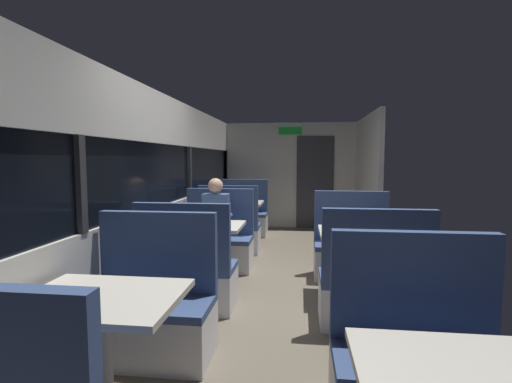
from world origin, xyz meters
The scene contains 19 objects.
ground_plane centered at (0.00, 0.00, -0.01)m, with size 3.30×9.20×0.02m, color #665B4C.
carriage_window_panel_left centered at (-1.45, 0.00, 1.11)m, with size 0.09×8.48×2.30m.
carriage_end_bulkhead centered at (0.06, 4.19, 1.14)m, with size 2.90×0.11×2.30m.
carriage_aisle_panel_right centered at (1.45, 3.00, 1.15)m, with size 0.08×2.40×2.30m, color beige.
dining_table_near_window centered at (-0.89, -2.09, 0.64)m, with size 0.90×0.70×0.74m.
bench_near_window_facing_entry centered at (-0.89, -1.39, 0.33)m, with size 0.95×0.50×1.10m.
dining_table_mid_window centered at (-0.89, 0.23, 0.64)m, with size 0.90×0.70×0.74m.
bench_mid_window_facing_end centered at (-0.89, -0.47, 0.33)m, with size 0.95×0.50×1.10m.
bench_mid_window_facing_entry centered at (-0.89, 0.93, 0.33)m, with size 0.95×0.50×1.10m.
dining_table_far_window centered at (-0.89, 2.55, 0.64)m, with size 0.90×0.70×0.74m.
bench_far_window_facing_end centered at (-0.89, 1.85, 0.33)m, with size 0.95×0.50×1.10m.
bench_far_window_facing_entry centered at (-0.89, 3.25, 0.33)m, with size 0.95×0.50×1.10m.
bench_front_aisle_facing_entry centered at (0.89, -1.99, 0.33)m, with size 0.95×0.50×1.10m.
dining_table_rear_aisle centered at (0.89, 0.03, 0.64)m, with size 0.90×0.70×0.74m.
bench_rear_aisle_facing_end centered at (0.89, -0.67, 0.33)m, with size 0.95×0.50×1.10m.
bench_rear_aisle_facing_entry centered at (0.89, 0.73, 0.33)m, with size 0.95×0.50×1.10m.
seated_passenger centered at (-0.89, 0.86, 0.54)m, with size 0.47×0.55×1.26m.
coffee_cup_primary centered at (-1.10, 2.52, 0.79)m, with size 0.07×0.07×0.09m.
coffee_cup_secondary centered at (1.04, -0.03, 0.79)m, with size 0.07×0.07×0.09m.
Camera 1 is at (0.23, -4.04, 1.52)m, focal length 26.14 mm.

